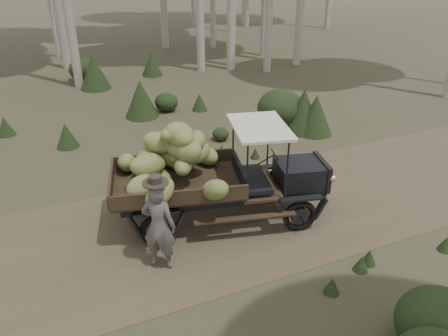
{
  "coord_description": "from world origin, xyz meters",
  "views": [
    {
      "loc": [
        -1.21,
        -6.89,
        5.07
      ],
      "look_at": [
        1.87,
        0.12,
        1.16
      ],
      "focal_mm": 35.0,
      "sensor_mm": 36.0,
      "label": 1
    }
  ],
  "objects": [
    {
      "name": "farmer",
      "position": [
        0.24,
        -0.82,
        0.85
      ],
      "size": [
        0.72,
        0.68,
        1.79
      ],
      "rotation": [
        0.0,
        0.0,
        2.47
      ],
      "color": "#514E4A",
      "rests_on": "ground"
    },
    {
      "name": "undergrowth",
      "position": [
        1.0,
        -1.02,
        0.56
      ],
      "size": [
        18.03,
        23.64,
        1.38
      ],
      "color": "#233319",
      "rests_on": "ground"
    },
    {
      "name": "banana_truck",
      "position": [
        1.33,
        0.27,
        1.27
      ],
      "size": [
        4.58,
        2.56,
        2.28
      ],
      "rotation": [
        0.0,
        0.0,
        -0.24
      ],
      "color": "black",
      "rests_on": "ground"
    },
    {
      "name": "ground",
      "position": [
        0.0,
        0.0,
        0.0
      ],
      "size": [
        120.0,
        120.0,
        0.0
      ],
      "primitive_type": "plane",
      "color": "#473D2B",
      "rests_on": "ground"
    },
    {
      "name": "dirt_track",
      "position": [
        0.0,
        0.0,
        0.0
      ],
      "size": [
        70.0,
        4.0,
        0.01
      ],
      "primitive_type": "cube",
      "color": "brown",
      "rests_on": "ground"
    }
  ]
}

